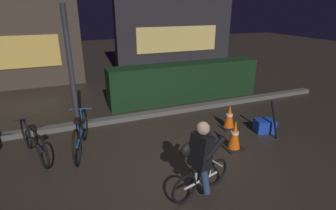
{
  "coord_description": "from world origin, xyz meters",
  "views": [
    {
      "loc": [
        -1.71,
        -4.09,
        2.8
      ],
      "look_at": [
        0.2,
        0.6,
        0.9
      ],
      "focal_mm": 28.37,
      "sensor_mm": 36.0,
      "label": 1
    }
  ],
  "objects_px": {
    "traffic_cone_far": "(229,117)",
    "blue_crate": "(265,126)",
    "street_post": "(72,82)",
    "parked_bike_left_mid": "(33,141)",
    "parked_bike_center_left": "(81,134)",
    "traffic_cone_near": "(235,135)",
    "closed_umbrella": "(274,120)",
    "cyclist": "(200,159)"
  },
  "relations": [
    {
      "from": "street_post",
      "to": "blue_crate",
      "type": "height_order",
      "value": "street_post"
    },
    {
      "from": "parked_bike_left_mid",
      "to": "closed_umbrella",
      "type": "relative_size",
      "value": 1.84
    },
    {
      "from": "traffic_cone_far",
      "to": "parked_bike_left_mid",
      "type": "bearing_deg",
      "value": 176.01
    },
    {
      "from": "traffic_cone_far",
      "to": "blue_crate",
      "type": "relative_size",
      "value": 1.33
    },
    {
      "from": "parked_bike_center_left",
      "to": "blue_crate",
      "type": "distance_m",
      "value": 4.14
    },
    {
      "from": "street_post",
      "to": "traffic_cone_near",
      "type": "xyz_separation_m",
      "value": [
        2.95,
        -1.3,
        -1.11
      ]
    },
    {
      "from": "blue_crate",
      "to": "street_post",
      "type": "bearing_deg",
      "value": 167.59
    },
    {
      "from": "blue_crate",
      "to": "cyclist",
      "type": "height_order",
      "value": "cyclist"
    },
    {
      "from": "parked_bike_center_left",
      "to": "cyclist",
      "type": "distance_m",
      "value": 2.64
    },
    {
      "from": "parked_bike_left_mid",
      "to": "closed_umbrella",
      "type": "distance_m",
      "value": 5.07
    },
    {
      "from": "street_post",
      "to": "traffic_cone_far",
      "type": "distance_m",
      "value": 3.64
    },
    {
      "from": "traffic_cone_near",
      "to": "closed_umbrella",
      "type": "xyz_separation_m",
      "value": [
        1.16,
        0.15,
        0.1
      ]
    },
    {
      "from": "parked_bike_center_left",
      "to": "traffic_cone_far",
      "type": "xyz_separation_m",
      "value": [
        3.41,
        -0.23,
        -0.08
      ]
    },
    {
      "from": "street_post",
      "to": "parked_bike_left_mid",
      "type": "bearing_deg",
      "value": -173.61
    },
    {
      "from": "traffic_cone_far",
      "to": "blue_crate",
      "type": "bearing_deg",
      "value": -37.68
    },
    {
      "from": "parked_bike_left_mid",
      "to": "traffic_cone_far",
      "type": "distance_m",
      "value": 4.3
    },
    {
      "from": "cyclist",
      "to": "blue_crate",
      "type": "bearing_deg",
      "value": 12.64
    },
    {
      "from": "street_post",
      "to": "traffic_cone_far",
      "type": "bearing_deg",
      "value": -6.55
    },
    {
      "from": "blue_crate",
      "to": "parked_bike_left_mid",
      "type": "bearing_deg",
      "value": 170.76
    },
    {
      "from": "parked_bike_center_left",
      "to": "traffic_cone_near",
      "type": "bearing_deg",
      "value": -98.3
    },
    {
      "from": "parked_bike_center_left",
      "to": "cyclist",
      "type": "bearing_deg",
      "value": -130.1
    },
    {
      "from": "cyclist",
      "to": "parked_bike_left_mid",
      "type": "bearing_deg",
      "value": 122.54
    },
    {
      "from": "cyclist",
      "to": "traffic_cone_near",
      "type": "bearing_deg",
      "value": 19.51
    },
    {
      "from": "street_post",
      "to": "parked_bike_center_left",
      "type": "distance_m",
      "value": 1.07
    },
    {
      "from": "parked_bike_left_mid",
      "to": "parked_bike_center_left",
      "type": "xyz_separation_m",
      "value": [
        0.88,
        -0.07,
        0.02
      ]
    },
    {
      "from": "parked_bike_left_mid",
      "to": "street_post",
      "type": "bearing_deg",
      "value": -103.38
    },
    {
      "from": "cyclist",
      "to": "traffic_cone_far",
      "type": "bearing_deg",
      "value": 29.45
    },
    {
      "from": "traffic_cone_far",
      "to": "street_post",
      "type": "bearing_deg",
      "value": 173.45
    },
    {
      "from": "parked_bike_center_left",
      "to": "traffic_cone_far",
      "type": "relative_size",
      "value": 2.94
    },
    {
      "from": "parked_bike_center_left",
      "to": "cyclist",
      "type": "relative_size",
      "value": 1.38
    },
    {
      "from": "parked_bike_center_left",
      "to": "blue_crate",
      "type": "xyz_separation_m",
      "value": [
        4.07,
        -0.74,
        -0.22
      ]
    },
    {
      "from": "traffic_cone_far",
      "to": "cyclist",
      "type": "height_order",
      "value": "cyclist"
    },
    {
      "from": "parked_bike_center_left",
      "to": "traffic_cone_far",
      "type": "distance_m",
      "value": 3.42
    },
    {
      "from": "street_post",
      "to": "traffic_cone_near",
      "type": "bearing_deg",
      "value": -23.81
    },
    {
      "from": "street_post",
      "to": "parked_bike_center_left",
      "type": "height_order",
      "value": "street_post"
    },
    {
      "from": "traffic_cone_near",
      "to": "closed_umbrella",
      "type": "bearing_deg",
      "value": 7.38
    },
    {
      "from": "parked_bike_left_mid",
      "to": "blue_crate",
      "type": "height_order",
      "value": "parked_bike_left_mid"
    },
    {
      "from": "cyclist",
      "to": "closed_umbrella",
      "type": "distance_m",
      "value": 2.75
    },
    {
      "from": "blue_crate",
      "to": "closed_umbrella",
      "type": "bearing_deg",
      "value": -86.83
    },
    {
      "from": "parked_bike_center_left",
      "to": "closed_umbrella",
      "type": "relative_size",
      "value": 2.03
    },
    {
      "from": "parked_bike_left_mid",
      "to": "parked_bike_center_left",
      "type": "relative_size",
      "value": 0.91
    },
    {
      "from": "traffic_cone_near",
      "to": "parked_bike_center_left",
      "type": "bearing_deg",
      "value": 158.79
    }
  ]
}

